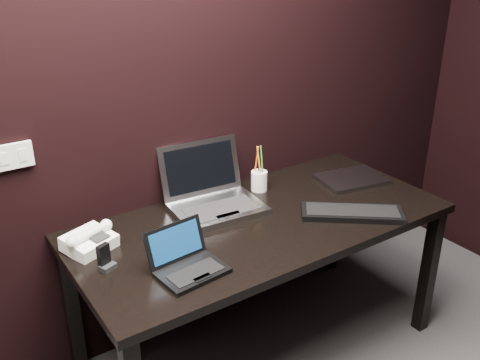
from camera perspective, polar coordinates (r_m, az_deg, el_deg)
wall_back at (r=2.39m, az=-9.17°, el=9.73°), size 4.00×0.00×4.00m
wall_switch at (r=2.25m, az=-23.06°, el=2.35°), size 0.15×0.02×0.10m
desk at (r=2.45m, az=2.28°, el=-5.75°), size 1.70×0.80×0.74m
netbook at (r=2.05m, az=-5.63°, el=-8.83°), size 0.27×0.25×0.16m
silver_laptop at (r=2.49m, az=-2.90°, el=-1.83°), size 0.43×0.40×0.28m
ext_keyboard at (r=2.49m, az=11.87°, el=-3.43°), size 0.45×0.40×0.03m
closed_laptop at (r=2.83m, az=11.80°, el=0.10°), size 0.37×0.30×0.02m
desk_phone at (r=2.25m, az=-15.77°, el=-6.24°), size 0.23×0.22×0.11m
mobile_phone at (r=2.11m, az=-14.20°, el=-8.26°), size 0.07×0.07×0.10m
pen_cup at (r=2.66m, az=2.05°, el=0.01°), size 0.10×0.10×0.24m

